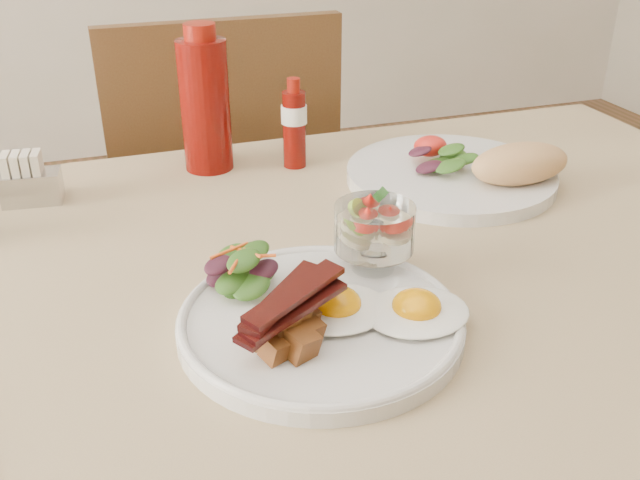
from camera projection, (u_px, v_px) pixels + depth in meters
table at (331, 336)px, 0.84m from camera, size 1.33×0.88×0.75m
chair_far at (221, 212)px, 1.46m from camera, size 0.42×0.42×0.93m
main_plate at (321, 322)px, 0.70m from camera, size 0.28×0.28×0.02m
fried_eggs at (376, 308)px, 0.69m from camera, size 0.20×0.14×0.03m
bacon_potato_pile at (290, 320)px, 0.64m from camera, size 0.12×0.09×0.05m
side_salad at (243, 271)px, 0.73m from camera, size 0.08×0.08×0.05m
fruit_cup at (374, 228)px, 0.75m from camera, size 0.09×0.09×0.09m
second_plate at (466, 171)px, 1.01m from camera, size 0.30×0.30×0.08m
ketchup_bottle at (205, 103)px, 1.03m from camera, size 0.07×0.07×0.21m
hot_sauce_bottle at (294, 125)px, 1.05m from camera, size 0.04×0.04×0.13m
sugar_caddy at (29, 182)px, 0.95m from camera, size 0.08×0.05×0.07m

